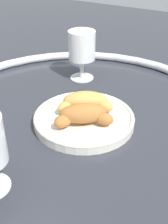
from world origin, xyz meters
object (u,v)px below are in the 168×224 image
(croissant_small, at_px, (83,115))
(juice_glass_right, at_px, (82,48))
(pastry_plate, at_px, (84,119))
(croissant_large, at_px, (85,102))

(croissant_small, height_order, juice_glass_right, juice_glass_right)
(juice_glass_right, bearing_deg, pastry_plate, 121.61)
(pastry_plate, bearing_deg, juice_glass_right, -58.39)
(pastry_plate, relative_size, croissant_small, 1.91)
(pastry_plate, height_order, croissant_small, croissant_small)
(croissant_large, distance_m, juice_glass_right, 0.22)
(croissant_large, bearing_deg, juice_glass_right, -57.58)
(croissant_large, xyz_separation_m, croissant_small, (-0.02, 0.05, 0.00))
(croissant_large, height_order, croissant_small, same)
(pastry_plate, distance_m, croissant_small, 0.04)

